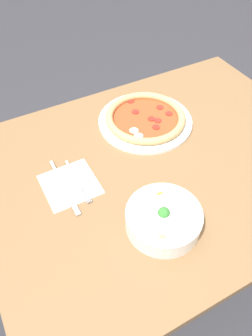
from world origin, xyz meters
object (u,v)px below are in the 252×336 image
knife (63,184)px  bowl (163,218)px  pizza (145,119)px  fork (77,180)px

knife → bowl: bearing=35.7°
pizza → fork: (0.32, 0.14, -0.01)m
pizza → knife: 0.39m
fork → pizza: bearing=113.9°
pizza → knife: bearing=20.1°
pizza → fork: pizza is taller
fork → knife: bearing=-100.3°
fork → knife: same height
pizza → bowl: bowl is taller
fork → knife: 0.04m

